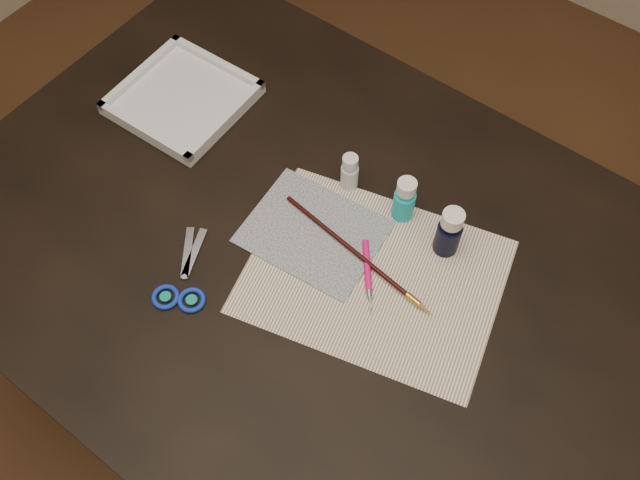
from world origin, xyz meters
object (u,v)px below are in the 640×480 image
Objects in this scene: paint_bottle_cyan at (405,199)px; paint_bottle_navy at (449,232)px; paper at (374,276)px; scissors at (182,268)px; canvas at (313,232)px; paint_bottle_white at (350,172)px; palette_tray at (183,98)px.

paint_bottle_navy is (0.09, -0.01, 0.00)m from paint_bottle_cyan.
paper is at bearing -118.64° from paint_bottle_navy.
paint_bottle_navy reaches higher than scissors.
paper is 0.13m from canvas.
paint_bottle_navy is at bearing -83.73° from scissors.
paint_bottle_white reaches higher than paper.
paint_bottle_cyan is (0.11, 0.00, 0.01)m from paint_bottle_white.
canvas is 2.43× the size of paint_bottle_cyan.
canvas is 1.27× the size of scissors.
canvas is 0.16m from paint_bottle_cyan.
paint_bottle_cyan is at bearing 50.96° from canvas.
canvas is at bearing -129.04° from paint_bottle_cyan.
paper is 0.19m from paint_bottle_white.
paint_bottle_white reaches higher than canvas.
paint_bottle_white is 0.75× the size of paint_bottle_navy.
scissors is 0.78× the size of palette_tray.
palette_tray is (-0.56, -0.02, -0.04)m from paint_bottle_navy.
canvas is 0.38m from palette_tray.
paint_bottle_cyan is 0.38m from scissors.
canvas is 2.20× the size of paint_bottle_navy.
palette_tray is at bearing 6.16° from scissors.
canvas is at bearing -70.87° from scissors.
paint_bottle_cyan is (0.10, 0.12, 0.04)m from canvas.
paint_bottle_white is at bearing 5.34° from palette_tray.
paint_bottle_cyan is at bearing 172.12° from paint_bottle_navy.
paint_bottle_cyan is 0.91× the size of paint_bottle_navy.
canvas is at bearing -12.62° from palette_tray.
scissors is at bearing -145.27° from paper.
canvas is 0.99× the size of palette_tray.
paint_bottle_navy is at bearing 29.42° from canvas.
paint_bottle_white is 0.11m from paint_bottle_cyan.
scissors reaches higher than paper.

